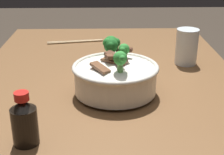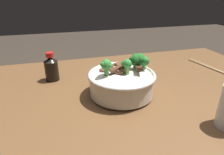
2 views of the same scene
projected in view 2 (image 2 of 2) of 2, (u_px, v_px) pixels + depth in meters
name	position (u px, v px, depth m)	size (l,w,h in m)	color
dining_table	(135.00, 111.00, 0.80)	(1.30, 0.84, 0.77)	brown
rice_bowl	(122.00, 80.00, 0.70)	(0.24, 0.24, 0.15)	silver
chopsticks_pair	(207.00, 66.00, 0.97)	(0.05, 0.23, 0.01)	tan
soy_sauce_bottle	(51.00, 68.00, 0.82)	(0.06, 0.06, 0.12)	black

